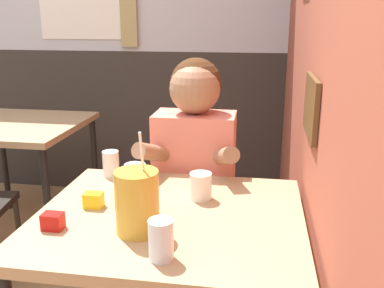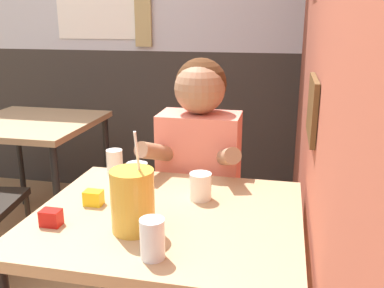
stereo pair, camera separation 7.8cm
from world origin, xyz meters
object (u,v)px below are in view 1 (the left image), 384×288
at_px(main_table, 170,236).
at_px(person_seated, 195,185).
at_px(cocktail_pitcher, 137,202).
at_px(background_table, 18,136).

bearing_deg(main_table, person_seated, 89.49).
xyz_separation_m(main_table, cocktail_pitcher, (-0.07, -0.13, 0.17)).
bearing_deg(background_table, person_seated, -25.55).
distance_m(background_table, person_seated, 1.29).
height_order(background_table, cocktail_pitcher, cocktail_pitcher).
xyz_separation_m(background_table, person_seated, (1.16, -0.56, -0.02)).
distance_m(main_table, cocktail_pitcher, 0.23).
xyz_separation_m(main_table, person_seated, (0.00, 0.50, -0.02)).
bearing_deg(background_table, cocktail_pitcher, -47.39).
bearing_deg(background_table, main_table, -42.43).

